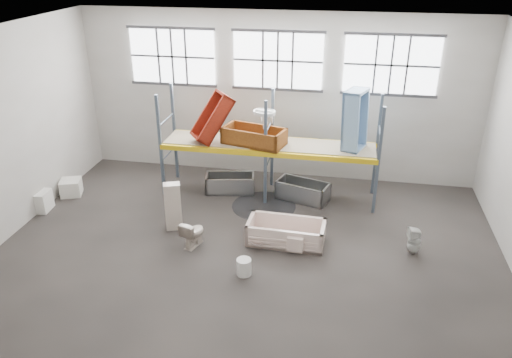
% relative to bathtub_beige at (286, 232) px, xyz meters
% --- Properties ---
extents(floor, '(12.00, 10.00, 0.10)m').
position_rel_bathtub_beige_xyz_m(floor, '(-0.85, -0.97, -0.33)').
color(floor, '#4B4440').
rests_on(floor, ground).
extents(ceiling, '(12.00, 10.00, 0.10)m').
position_rel_bathtub_beige_xyz_m(ceiling, '(-0.85, -0.97, 4.77)').
color(ceiling, silver).
rests_on(ceiling, ground).
extents(wall_back, '(12.00, 0.10, 5.00)m').
position_rel_bathtub_beige_xyz_m(wall_back, '(-0.85, 4.08, 2.22)').
color(wall_back, '#AEAAA1').
rests_on(wall_back, ground).
extents(wall_front, '(12.00, 0.10, 5.00)m').
position_rel_bathtub_beige_xyz_m(wall_front, '(-0.85, -6.02, 2.22)').
color(wall_front, '#A5A199').
rests_on(wall_front, ground).
extents(window_left, '(2.60, 0.04, 1.60)m').
position_rel_bathtub_beige_xyz_m(window_left, '(-4.05, 3.97, 3.32)').
color(window_left, white).
rests_on(window_left, wall_back).
extents(window_mid, '(2.60, 0.04, 1.60)m').
position_rel_bathtub_beige_xyz_m(window_mid, '(-0.85, 3.97, 3.32)').
color(window_mid, white).
rests_on(window_mid, wall_back).
extents(window_right, '(2.60, 0.04, 1.60)m').
position_rel_bathtub_beige_xyz_m(window_right, '(2.35, 3.97, 3.32)').
color(window_right, white).
rests_on(window_right, wall_back).
extents(rack_upright_la, '(0.08, 0.08, 3.00)m').
position_rel_bathtub_beige_xyz_m(rack_upright_la, '(-3.85, 1.93, 1.22)').
color(rack_upright_la, slate).
rests_on(rack_upright_la, floor).
extents(rack_upright_lb, '(0.08, 0.08, 3.00)m').
position_rel_bathtub_beige_xyz_m(rack_upright_lb, '(-3.85, 3.13, 1.22)').
color(rack_upright_lb, slate).
rests_on(rack_upright_lb, floor).
extents(rack_upright_ma, '(0.08, 0.08, 3.00)m').
position_rel_bathtub_beige_xyz_m(rack_upright_ma, '(-0.85, 1.93, 1.22)').
color(rack_upright_ma, slate).
rests_on(rack_upright_ma, floor).
extents(rack_upright_mb, '(0.08, 0.08, 3.00)m').
position_rel_bathtub_beige_xyz_m(rack_upright_mb, '(-0.85, 3.13, 1.22)').
color(rack_upright_mb, slate).
rests_on(rack_upright_mb, floor).
extents(rack_upright_ra, '(0.08, 0.08, 3.00)m').
position_rel_bathtub_beige_xyz_m(rack_upright_ra, '(2.15, 1.93, 1.22)').
color(rack_upright_ra, slate).
rests_on(rack_upright_ra, floor).
extents(rack_upright_rb, '(0.08, 0.08, 3.00)m').
position_rel_bathtub_beige_xyz_m(rack_upright_rb, '(2.15, 3.13, 1.22)').
color(rack_upright_rb, slate).
rests_on(rack_upright_rb, floor).
extents(rack_beam_front, '(6.00, 0.10, 0.14)m').
position_rel_bathtub_beige_xyz_m(rack_beam_front, '(-0.85, 1.93, 1.22)').
color(rack_beam_front, yellow).
rests_on(rack_beam_front, floor).
extents(rack_beam_back, '(6.00, 0.10, 0.14)m').
position_rel_bathtub_beige_xyz_m(rack_beam_back, '(-0.85, 3.13, 1.22)').
color(rack_beam_back, yellow).
rests_on(rack_beam_back, floor).
extents(shelf_deck, '(5.90, 1.10, 0.03)m').
position_rel_bathtub_beige_xyz_m(shelf_deck, '(-0.85, 2.53, 1.30)').
color(shelf_deck, gray).
rests_on(shelf_deck, floor).
extents(wet_patch, '(1.80, 1.80, 0.00)m').
position_rel_bathtub_beige_xyz_m(wet_patch, '(-0.85, 1.73, -0.27)').
color(wet_patch, black).
rests_on(wet_patch, floor).
extents(bathtub_beige, '(1.91, 0.95, 0.55)m').
position_rel_bathtub_beige_xyz_m(bathtub_beige, '(0.00, 0.00, 0.00)').
color(bathtub_beige, beige).
rests_on(bathtub_beige, floor).
extents(cistern_spare, '(0.39, 0.20, 0.36)m').
position_rel_bathtub_beige_xyz_m(cistern_spare, '(0.28, -0.48, 0.00)').
color(cistern_spare, beige).
rests_on(cistern_spare, bathtub_beige).
extents(sink_in_tub, '(0.53, 0.53, 0.15)m').
position_rel_bathtub_beige_xyz_m(sink_in_tub, '(-0.65, -0.39, -0.12)').
color(sink_in_tub, beige).
rests_on(sink_in_tub, bathtub_beige).
extents(toilet_beige, '(0.57, 0.76, 0.69)m').
position_rel_bathtub_beige_xyz_m(toilet_beige, '(-2.20, -0.55, 0.07)').
color(toilet_beige, beige).
rests_on(toilet_beige, floor).
extents(cistern_tall, '(0.47, 0.39, 1.27)m').
position_rel_bathtub_beige_xyz_m(cistern_tall, '(-2.92, 0.13, 0.36)').
color(cistern_tall, beige).
rests_on(cistern_tall, floor).
extents(toilet_white, '(0.37, 0.37, 0.68)m').
position_rel_bathtub_beige_xyz_m(toilet_white, '(3.04, 0.08, 0.06)').
color(toilet_white, silver).
rests_on(toilet_white, floor).
extents(steel_tub_left, '(1.52, 0.92, 0.52)m').
position_rel_bathtub_beige_xyz_m(steel_tub_left, '(-1.99, 2.47, -0.02)').
color(steel_tub_left, '#AEB2B5').
rests_on(steel_tub_left, floor).
extents(steel_tub_right, '(1.60, 1.09, 0.54)m').
position_rel_bathtub_beige_xyz_m(steel_tub_right, '(0.17, 2.35, -0.01)').
color(steel_tub_right, '#B6BABE').
rests_on(steel_tub_right, floor).
extents(rust_tub_flat, '(1.87, 1.22, 0.48)m').
position_rel_bathtub_beige_xyz_m(rust_tub_flat, '(-1.25, 2.39, 1.54)').
color(rust_tub_flat, brown).
rests_on(rust_tub_flat, shelf_deck).
extents(rust_tub_tilted, '(1.36, 1.24, 1.44)m').
position_rel_bathtub_beige_xyz_m(rust_tub_tilted, '(-2.43, 2.38, 2.02)').
color(rust_tub_tilted, maroon).
rests_on(rust_tub_tilted, shelf_deck).
extents(sink_on_shelf, '(0.68, 0.57, 0.54)m').
position_rel_bathtub_beige_xyz_m(sink_on_shelf, '(-0.96, 2.35, 1.82)').
color(sink_on_shelf, silver).
rests_on(sink_on_shelf, rust_tub_flat).
extents(blue_tub_upright, '(0.76, 0.91, 1.67)m').
position_rel_bathtub_beige_xyz_m(blue_tub_upright, '(1.47, 2.56, 2.12)').
color(blue_tub_upright, '#769DC7').
rests_on(blue_tub_upright, shelf_deck).
extents(bucket, '(0.43, 0.43, 0.39)m').
position_rel_bathtub_beige_xyz_m(bucket, '(-0.74, -1.49, -0.08)').
color(bucket, silver).
rests_on(bucket, floor).
extents(carton_near, '(0.69, 0.61, 0.55)m').
position_rel_bathtub_beige_xyz_m(carton_near, '(-6.93, 0.38, -0.00)').
color(carton_near, white).
rests_on(carton_near, floor).
extents(carton_far, '(0.71, 0.71, 0.47)m').
position_rel_bathtub_beige_xyz_m(carton_far, '(-6.51, 1.40, -0.04)').
color(carton_far, silver).
rests_on(carton_far, floor).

